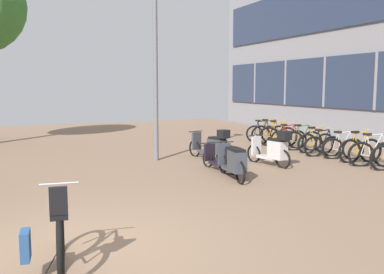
{
  "coord_description": "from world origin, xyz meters",
  "views": [
    {
      "loc": [
        -0.88,
        -5.67,
        2.19
      ],
      "look_at": [
        3.07,
        3.21,
        1.03
      ],
      "focal_mm": 39.35,
      "sensor_mm": 36.0,
      "label": 1
    }
  ],
  "objects_px": {
    "bicycle_rack_07": "(288,139)",
    "bicycle_rack_10": "(262,133)",
    "bicycle_rack_01": "(373,154)",
    "bicycle_rack_08": "(278,136)",
    "bicycle_foreground": "(58,236)",
    "scooter_near": "(233,162)",
    "bicycle_rack_06": "(303,140)",
    "scooter_far": "(223,157)",
    "bicycle_rack_09": "(270,134)",
    "scooter_mid": "(213,146)",
    "lamp_post": "(155,49)",
    "bicycle_rack_05": "(316,143)",
    "bicycle_rack_03": "(343,148)",
    "bicycle_rack_04": "(323,146)",
    "scooter_extra": "(273,149)",
    "bicycle_rack_02": "(360,150)"
  },
  "relations": [
    {
      "from": "bicycle_rack_07",
      "to": "bicycle_rack_10",
      "type": "xyz_separation_m",
      "value": [
        0.14,
        1.91,
        0.0
      ]
    },
    {
      "from": "bicycle_rack_01",
      "to": "bicycle_rack_08",
      "type": "height_order",
      "value": "bicycle_rack_08"
    },
    {
      "from": "bicycle_foreground",
      "to": "scooter_near",
      "type": "bearing_deg",
      "value": 37.98
    },
    {
      "from": "bicycle_rack_06",
      "to": "scooter_far",
      "type": "relative_size",
      "value": 0.77
    },
    {
      "from": "bicycle_rack_09",
      "to": "scooter_near",
      "type": "height_order",
      "value": "bicycle_rack_09"
    },
    {
      "from": "bicycle_rack_08",
      "to": "bicycle_rack_09",
      "type": "bearing_deg",
      "value": 83.49
    },
    {
      "from": "bicycle_rack_01",
      "to": "bicycle_rack_07",
      "type": "relative_size",
      "value": 1.04
    },
    {
      "from": "scooter_mid",
      "to": "bicycle_foreground",
      "type": "bearing_deg",
      "value": -130.59
    },
    {
      "from": "lamp_post",
      "to": "bicycle_rack_05",
      "type": "bearing_deg",
      "value": -8.81
    },
    {
      "from": "bicycle_rack_03",
      "to": "bicycle_rack_04",
      "type": "bearing_deg",
      "value": 108.43
    },
    {
      "from": "bicycle_rack_08",
      "to": "bicycle_rack_09",
      "type": "relative_size",
      "value": 0.95
    },
    {
      "from": "lamp_post",
      "to": "bicycle_rack_10",
      "type": "bearing_deg",
      "value": 24.07
    },
    {
      "from": "bicycle_rack_07",
      "to": "scooter_far",
      "type": "distance_m",
      "value": 4.98
    },
    {
      "from": "bicycle_foreground",
      "to": "bicycle_rack_07",
      "type": "height_order",
      "value": "bicycle_foreground"
    },
    {
      "from": "bicycle_rack_05",
      "to": "scooter_near",
      "type": "relative_size",
      "value": 0.72
    },
    {
      "from": "bicycle_rack_06",
      "to": "scooter_mid",
      "type": "xyz_separation_m",
      "value": [
        -3.73,
        -0.49,
        0.1
      ]
    },
    {
      "from": "scooter_near",
      "to": "scooter_extra",
      "type": "distance_m",
      "value": 2.12
    },
    {
      "from": "bicycle_rack_05",
      "to": "lamp_post",
      "type": "distance_m",
      "value": 6.14
    },
    {
      "from": "bicycle_rack_09",
      "to": "scooter_extra",
      "type": "bearing_deg",
      "value": -123.31
    },
    {
      "from": "bicycle_rack_01",
      "to": "bicycle_rack_07",
      "type": "distance_m",
      "value": 3.83
    },
    {
      "from": "bicycle_rack_01",
      "to": "scooter_extra",
      "type": "distance_m",
      "value": 2.76
    },
    {
      "from": "bicycle_rack_09",
      "to": "scooter_mid",
      "type": "distance_m",
      "value": 4.4
    },
    {
      "from": "bicycle_rack_05",
      "to": "bicycle_rack_06",
      "type": "xyz_separation_m",
      "value": [
        -0.04,
        0.64,
        0.01
      ]
    },
    {
      "from": "bicycle_rack_01",
      "to": "bicycle_rack_07",
      "type": "xyz_separation_m",
      "value": [
        0.01,
        3.83,
        -0.02
      ]
    },
    {
      "from": "bicycle_foreground",
      "to": "bicycle_rack_08",
      "type": "xyz_separation_m",
      "value": [
        8.73,
        7.75,
        -0.04
      ]
    },
    {
      "from": "bicycle_rack_02",
      "to": "bicycle_rack_09",
      "type": "height_order",
      "value": "bicycle_rack_09"
    },
    {
      "from": "bicycle_rack_06",
      "to": "bicycle_rack_10",
      "type": "bearing_deg",
      "value": 89.62
    },
    {
      "from": "bicycle_rack_09",
      "to": "lamp_post",
      "type": "relative_size",
      "value": 0.22
    },
    {
      "from": "bicycle_rack_03",
      "to": "scooter_far",
      "type": "relative_size",
      "value": 0.73
    },
    {
      "from": "bicycle_rack_01",
      "to": "scooter_extra",
      "type": "bearing_deg",
      "value": 154.69
    },
    {
      "from": "bicycle_rack_02",
      "to": "bicycle_rack_10",
      "type": "bearing_deg",
      "value": 90.17
    },
    {
      "from": "bicycle_rack_03",
      "to": "scooter_extra",
      "type": "height_order",
      "value": "scooter_extra"
    },
    {
      "from": "bicycle_rack_05",
      "to": "lamp_post",
      "type": "xyz_separation_m",
      "value": [
        -5.32,
        0.82,
        2.95
      ]
    },
    {
      "from": "bicycle_rack_03",
      "to": "scooter_extra",
      "type": "xyz_separation_m",
      "value": [
        -2.61,
        -0.1,
        0.14
      ]
    },
    {
      "from": "bicycle_foreground",
      "to": "bicycle_rack_06",
      "type": "xyz_separation_m",
      "value": [
        8.85,
        6.47,
        -0.06
      ]
    },
    {
      "from": "bicycle_rack_01",
      "to": "scooter_mid",
      "type": "relative_size",
      "value": 0.7
    },
    {
      "from": "scooter_near",
      "to": "scooter_mid",
      "type": "distance_m",
      "value": 2.66
    },
    {
      "from": "bicycle_rack_10",
      "to": "bicycle_foreground",
      "type": "bearing_deg",
      "value": -134.51
    },
    {
      "from": "bicycle_rack_10",
      "to": "scooter_near",
      "type": "bearing_deg",
      "value": -128.7
    },
    {
      "from": "bicycle_rack_06",
      "to": "bicycle_rack_10",
      "type": "distance_m",
      "value": 2.55
    },
    {
      "from": "bicycle_rack_05",
      "to": "bicycle_rack_09",
      "type": "height_order",
      "value": "bicycle_rack_09"
    },
    {
      "from": "bicycle_rack_01",
      "to": "scooter_extra",
      "type": "height_order",
      "value": "scooter_extra"
    },
    {
      "from": "bicycle_rack_06",
      "to": "lamp_post",
      "type": "bearing_deg",
      "value": 177.98
    },
    {
      "from": "bicycle_foreground",
      "to": "bicycle_rack_01",
      "type": "distance_m",
      "value": 9.31
    },
    {
      "from": "bicycle_rack_01",
      "to": "bicycle_rack_02",
      "type": "distance_m",
      "value": 0.66
    },
    {
      "from": "bicycle_rack_04",
      "to": "bicycle_rack_09",
      "type": "bearing_deg",
      "value": 86.79
    },
    {
      "from": "bicycle_foreground",
      "to": "bicycle_rack_05",
      "type": "bearing_deg",
      "value": 33.26
    },
    {
      "from": "bicycle_rack_01",
      "to": "bicycle_rack_04",
      "type": "height_order",
      "value": "bicycle_rack_01"
    },
    {
      "from": "bicycle_foreground",
      "to": "bicycle_rack_05",
      "type": "xyz_separation_m",
      "value": [
        8.89,
        5.83,
        -0.06
      ]
    },
    {
      "from": "bicycle_rack_01",
      "to": "bicycle_rack_08",
      "type": "xyz_separation_m",
      "value": [
        0.02,
        4.47,
        0.01
      ]
    }
  ]
}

